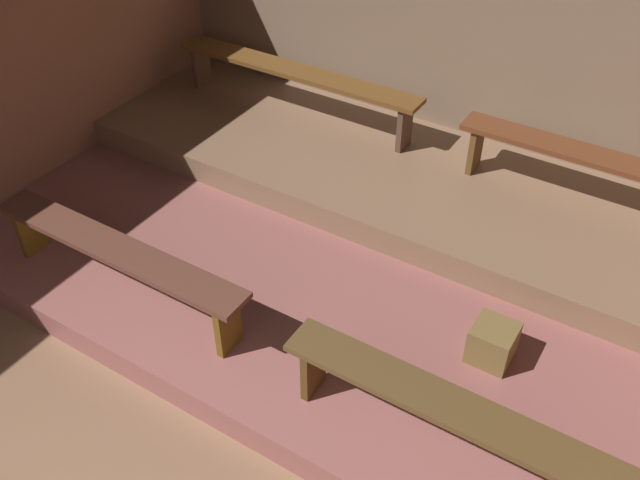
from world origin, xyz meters
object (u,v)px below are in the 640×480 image
bench_lower_left (117,256)px  wooden_crate_lower (493,343)px  bench_lower_right (461,419)px  bench_middle_left (295,77)px  bench_middle_right (622,171)px

bench_lower_left → wooden_crate_lower: bench_lower_left is taller
bench_lower_right → bench_middle_left: 3.69m
bench_lower_right → wooden_crate_lower: bearing=96.8°
bench_middle_right → wooden_crate_lower: bench_middle_right is taller
bench_lower_left → bench_middle_right: bearing=42.7°
bench_middle_right → wooden_crate_lower: (-0.28, -1.67, -0.46)m
bench_middle_right → bench_middle_left: bearing=180.0°
bench_lower_right → bench_middle_right: 2.51m
bench_lower_right → bench_lower_left: bearing=180.0°
bench_middle_left → bench_middle_right: size_ratio=1.00×
bench_middle_right → wooden_crate_lower: size_ratio=9.19×
bench_lower_left → wooden_crate_lower: bearing=18.8°
bench_middle_left → wooden_crate_lower: size_ratio=9.19×
bench_middle_left → bench_middle_right: same height
bench_middle_left → wooden_crate_lower: bench_middle_left is taller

